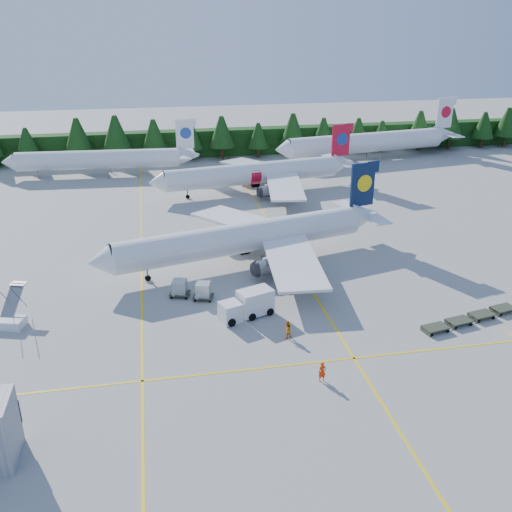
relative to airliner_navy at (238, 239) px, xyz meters
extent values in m
plane|color=gray|center=(1.42, -18.30, -3.50)|extent=(320.00, 320.00, 0.00)
cube|color=yellow|center=(-12.58, 1.70, -3.49)|extent=(0.25, 120.00, 0.01)
cube|color=yellow|center=(7.42, 1.70, -3.49)|extent=(0.25, 120.00, 0.01)
cube|color=yellow|center=(1.42, -24.30, -3.49)|extent=(80.00, 0.25, 0.01)
cube|color=black|center=(1.42, 63.70, -0.50)|extent=(220.00, 4.00, 6.00)
cylinder|color=silver|center=(0.63, 0.16, 0.08)|extent=(33.73, 12.25, 3.98)
cone|color=silver|center=(-17.08, -4.38, 0.08)|extent=(3.68, 4.54, 3.98)
cube|color=#071839|center=(18.45, 4.73, 5.05)|extent=(3.75, 1.28, 6.16)
cube|color=silver|center=(1.42, 9.09, -0.51)|extent=(13.02, 15.78, 1.13)
cylinder|color=slate|center=(0.16, 5.99, -1.91)|extent=(3.79, 2.86, 2.09)
cube|color=silver|center=(5.62, -7.28, -0.51)|extent=(6.89, 15.25, 1.13)
cylinder|color=slate|center=(3.03, -5.18, -1.91)|extent=(3.79, 2.86, 2.09)
cylinder|color=slate|center=(-11.81, -3.03, -2.65)|extent=(0.24, 0.24, 1.69)
cylinder|color=silver|center=(7.97, 32.58, -0.01)|extent=(33.07, 9.45, 3.87)
cone|color=silver|center=(-9.56, 29.53, -0.01)|extent=(3.33, 4.28, 3.87)
cube|color=red|center=(25.61, 35.65, 4.82)|extent=(3.68, 0.96, 6.00)
cube|color=silver|center=(9.42, 41.18, -0.59)|extent=(11.91, 15.54, 1.10)
cylinder|color=slate|center=(7.96, 38.28, -1.95)|extent=(3.59, 2.57, 2.03)
cube|color=silver|center=(12.24, 24.98, -0.59)|extent=(7.80, 15.18, 1.10)
cylinder|color=slate|center=(9.89, 27.22, -1.95)|extent=(3.59, 2.57, 2.03)
cylinder|color=slate|center=(-4.34, 30.44, -2.67)|extent=(0.23, 0.23, 1.64)
cylinder|color=silver|center=(-20.74, 49.25, -0.08)|extent=(32.41, 5.66, 3.79)
cone|color=silver|center=(-38.16, 50.26, -0.08)|extent=(2.87, 3.94, 3.79)
cube|color=silver|center=(-3.23, 48.23, 4.66)|extent=(3.62, 0.54, 5.88)
cylinder|color=slate|center=(-32.97, 49.96, -2.74)|extent=(0.23, 0.23, 1.52)
cylinder|color=silver|center=(37.35, 52.42, 0.45)|extent=(37.54, 10.39, 4.39)
cone|color=silver|center=(17.42, 49.14, 0.45)|extent=(3.75, 4.83, 4.39)
cube|color=silver|center=(57.39, 55.72, 5.94)|extent=(4.18, 1.06, 6.81)
cylinder|color=slate|center=(23.36, 50.11, -2.62)|extent=(0.26, 0.26, 1.76)
cube|color=silver|center=(-26.62, -11.79, -3.00)|extent=(4.22, 2.99, 1.00)
cube|color=slate|center=(-26.11, -10.04, -1.41)|extent=(2.41, 3.88, 2.69)
cube|color=slate|center=(-25.60, -8.30, -0.19)|extent=(1.87, 1.50, 0.11)
cube|color=white|center=(-3.20, -14.93, -2.41)|extent=(2.64, 2.64, 2.16)
cube|color=black|center=(-3.20, -14.93, -1.90)|extent=(2.32, 2.44, 0.93)
cube|color=white|center=(-0.30, -13.87, -1.95)|extent=(4.26, 3.40, 2.68)
cube|color=#323829|center=(17.44, -21.03, -3.01)|extent=(2.85, 2.09, 0.15)
cube|color=#323829|center=(20.57, -20.19, -3.01)|extent=(2.85, 2.09, 0.15)
cube|color=#323829|center=(23.69, -19.34, -3.01)|extent=(2.85, 2.09, 0.15)
cube|color=#323829|center=(26.81, -18.50, -3.01)|extent=(2.85, 2.09, 0.15)
cube|color=#323829|center=(-8.16, -8.07, -3.09)|extent=(2.64, 2.29, 0.14)
cube|color=silver|center=(-8.16, -8.07, -2.22)|extent=(1.95, 1.91, 1.59)
cube|color=#323829|center=(-5.54, -9.35, -3.09)|extent=(2.64, 2.29, 0.14)
cube|color=silver|center=(-5.54, -9.35, -2.22)|extent=(1.95, 1.91, 1.59)
imported|color=red|center=(3.32, -27.26, -2.53)|extent=(0.73, 0.50, 1.94)
imported|color=orange|center=(1.98, -19.41, -2.55)|extent=(1.13, 1.03, 1.90)
imported|color=orange|center=(-0.31, -14.03, -2.65)|extent=(0.65, 0.81, 1.70)
camera|label=1|loc=(-10.42, -68.26, 26.91)|focal=40.00mm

